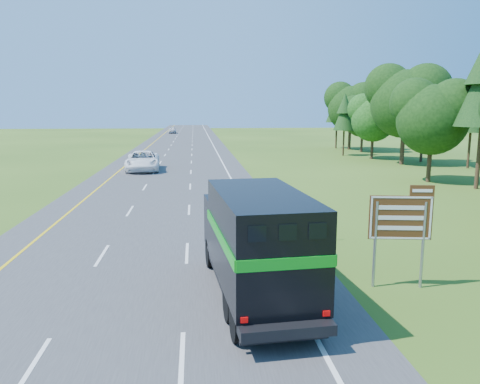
{
  "coord_description": "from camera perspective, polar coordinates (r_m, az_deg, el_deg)",
  "views": [
    {
      "loc": [
        2.24,
        -8.93,
        6.28
      ],
      "look_at": [
        4.69,
        16.28,
        1.78
      ],
      "focal_mm": 35.0,
      "sensor_mm": 36.0,
      "label": 1
    }
  ],
  "objects": [
    {
      "name": "road",
      "position": [
        59.3,
        -7.71,
        3.92
      ],
      "size": [
        15.0,
        260.0,
        0.04
      ],
      "primitive_type": "cube",
      "color": "#38383A",
      "rests_on": "ground"
    },
    {
      "name": "lane_markings",
      "position": [
        59.3,
        -7.71,
        3.95
      ],
      "size": [
        11.15,
        260.0,
        0.01
      ],
      "color": "yellow",
      "rests_on": "road"
    },
    {
      "name": "tree_wall_right",
      "position": [
        45.61,
        26.17,
        8.71
      ],
      "size": [
        16.0,
        100.0,
        12.0
      ],
      "primitive_type": null,
      "color": "#0F330E",
      "rests_on": "ground"
    },
    {
      "name": "horse_truck",
      "position": [
        15.47,
        1.94,
        -5.92
      ],
      "size": [
        3.25,
        8.52,
        3.7
      ],
      "rotation": [
        0.0,
        0.0,
        0.08
      ],
      "color": "black",
      "rests_on": "road"
    },
    {
      "name": "white_suv",
      "position": [
        49.26,
        -11.77,
        3.76
      ],
      "size": [
        3.79,
        7.4,
        2.0
      ],
      "primitive_type": "imported",
      "rotation": [
        0.0,
        0.0,
        0.07
      ],
      "color": "white",
      "rests_on": "road"
    },
    {
      "name": "far_car",
      "position": [
        124.42,
        -8.26,
        7.47
      ],
      "size": [
        2.02,
        4.87,
        1.65
      ],
      "primitive_type": "imported",
      "rotation": [
        0.0,
        0.0,
        0.02
      ],
      "color": "silver",
      "rests_on": "road"
    },
    {
      "name": "exit_sign",
      "position": [
        17.28,
        19.09,
        -3.44
      ],
      "size": [
        2.17,
        0.39,
        3.7
      ],
      "rotation": [
        0.0,
        0.0,
        -0.15
      ],
      "color": "gray",
      "rests_on": "ground"
    },
    {
      "name": "delineator",
      "position": [
        23.05,
        11.06,
        -4.58
      ],
      "size": [
        0.08,
        0.04,
        0.98
      ],
      "color": "#FF590D",
      "rests_on": "ground"
    }
  ]
}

